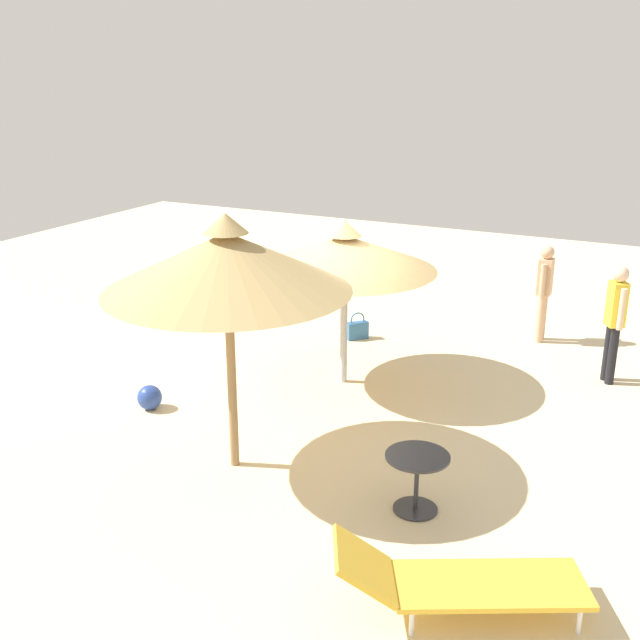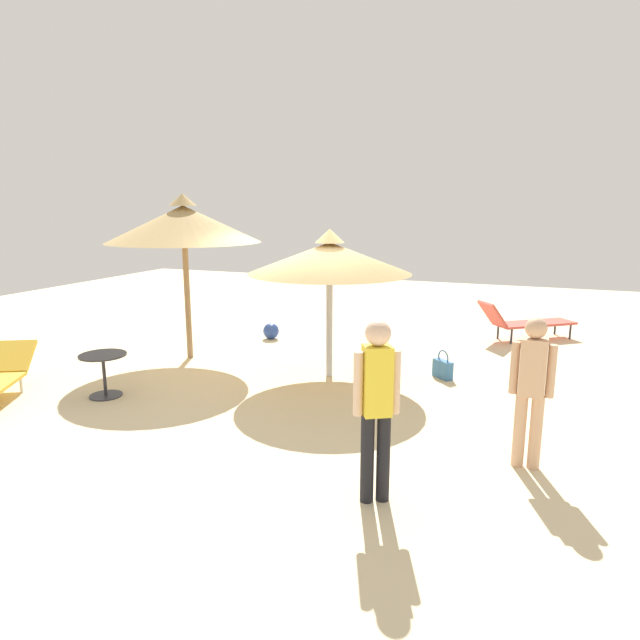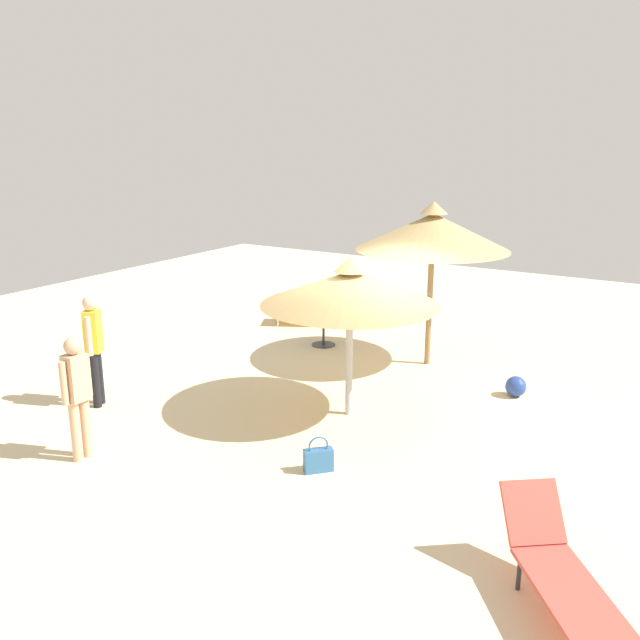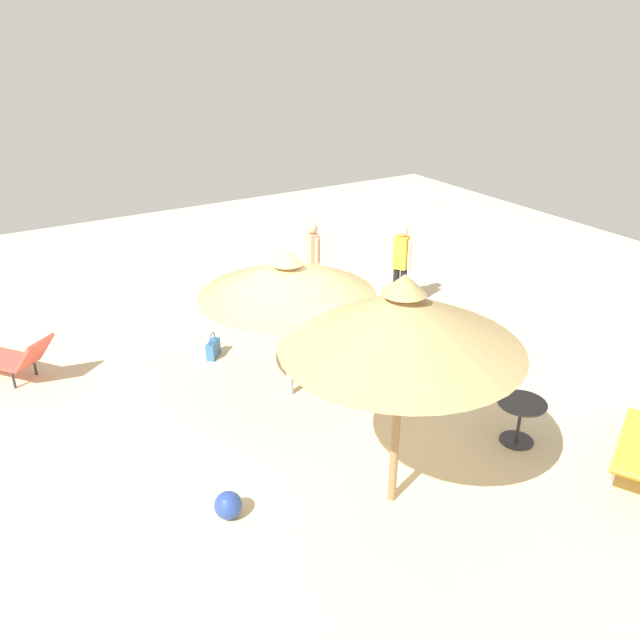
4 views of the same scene
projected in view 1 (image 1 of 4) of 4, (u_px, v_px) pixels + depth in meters
The scene contains 10 objects.
ground at pixel (315, 395), 11.00m from camera, with size 24.00×24.00×0.10m, color beige.
parasol_umbrella_far_left at pixel (227, 262), 8.22m from camera, with size 2.76×2.76×3.02m.
parasol_umbrella_near_right at pixel (345, 253), 10.73m from camera, with size 2.65×2.65×2.44m.
lounge_chair_near_left at pixel (234, 277), 15.40m from camera, with size 1.74×2.04×0.87m.
lounge_chair_edge at pixel (457, 580), 6.48m from camera, with size 2.24×1.59×0.69m.
person_standing_center at pixel (544, 287), 12.74m from camera, with size 0.23×0.45×1.67m.
person_standing_front at pixel (615, 316), 11.03m from camera, with size 0.32×0.40×1.79m.
handbag at pixel (357, 330), 13.07m from camera, with size 0.36×0.37×0.48m.
side_table_round at pixel (417, 473), 7.95m from camera, with size 0.68×0.68×0.65m.
beach_ball at pixel (150, 397), 10.40m from camera, with size 0.34×0.34×0.34m, color navy.
Camera 1 is at (-4.55, 8.97, 4.52)m, focal length 42.50 mm.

